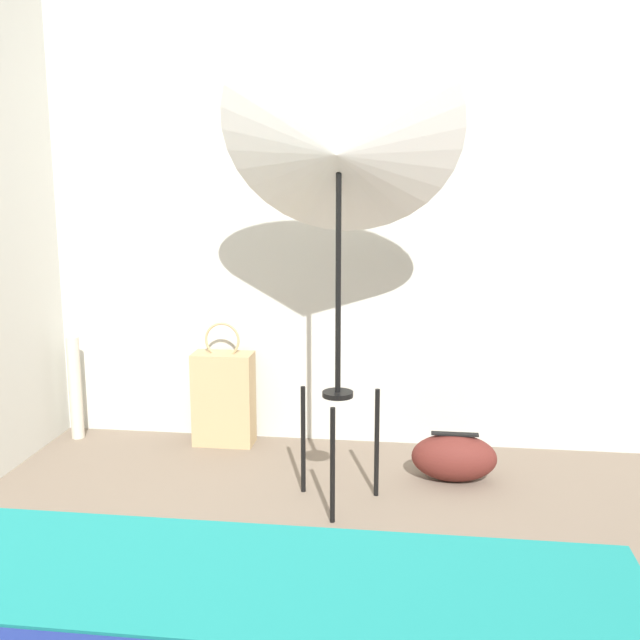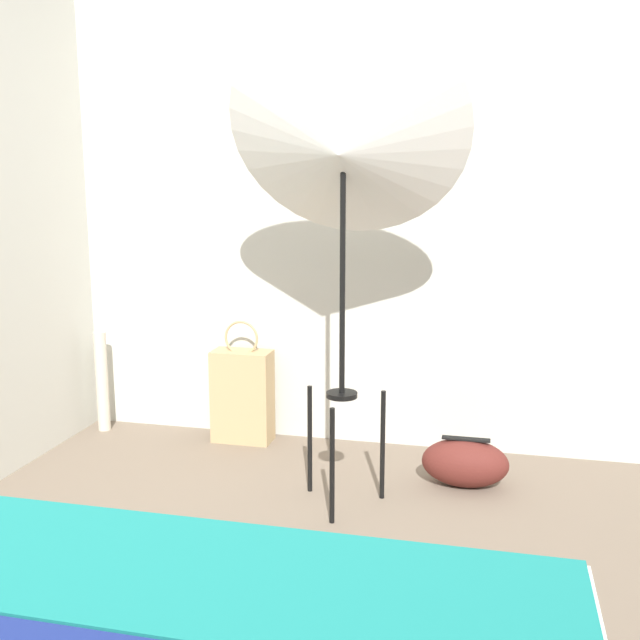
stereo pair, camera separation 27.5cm
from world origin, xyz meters
name	(u,v)px [view 2 (the right image)]	position (x,y,z in m)	size (l,w,h in m)	color
wall_back	(322,178)	(0.00, 2.11, 1.30)	(8.00, 0.05, 2.60)	beige
photo_umbrella	(343,143)	(0.26, 1.35, 1.43)	(0.95, 0.66, 1.90)	black
tote_bag	(243,395)	(-0.37, 1.96, 0.24)	(0.29, 0.15, 0.61)	tan
duffel_bag	(465,463)	(0.74, 1.65, 0.10)	(0.37, 0.21, 0.22)	#5B231E
paper_roll	(102,381)	(-1.13, 1.95, 0.26)	(0.06, 0.06, 0.52)	beige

